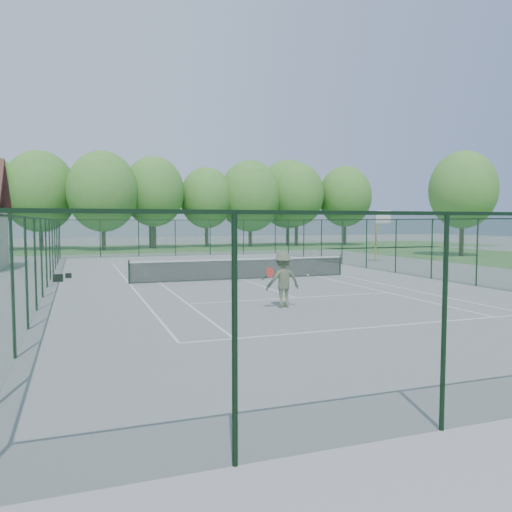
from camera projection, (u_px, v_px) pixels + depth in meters
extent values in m
plane|color=gray|center=(242.00, 279.00, 24.83)|extent=(140.00, 140.00, 0.00)
cube|color=#4D853E|center=(155.00, 248.00, 53.00)|extent=(80.00, 16.00, 0.01)
cube|color=white|center=(191.00, 261.00, 35.99)|extent=(10.97, 0.08, 0.01)
cube|color=white|center=(377.00, 327.00, 13.67)|extent=(10.97, 0.08, 0.01)
cube|color=white|center=(210.00, 268.00, 30.84)|extent=(8.23, 0.08, 0.01)
cube|color=white|center=(295.00, 298.00, 18.82)|extent=(8.23, 0.08, 0.01)
cube|color=white|center=(340.00, 275.00, 26.68)|extent=(0.08, 23.77, 0.01)
cube|color=white|center=(130.00, 284.00, 22.98)|extent=(0.08, 23.77, 0.01)
cube|color=white|center=(317.00, 276.00, 26.22)|extent=(0.08, 23.77, 0.01)
cube|color=white|center=(159.00, 283.00, 23.45)|extent=(0.08, 23.77, 0.01)
cube|color=white|center=(242.00, 279.00, 24.83)|extent=(0.08, 12.80, 0.01)
cylinder|color=black|center=(129.00, 272.00, 22.94)|extent=(0.08, 0.08, 1.10)
cylinder|color=black|center=(340.00, 265.00, 26.64)|extent=(0.08, 0.08, 1.10)
cube|color=black|center=(242.00, 269.00, 24.80)|extent=(11.00, 0.02, 0.96)
cube|color=white|center=(242.00, 259.00, 24.76)|extent=(11.00, 0.05, 0.07)
cube|color=#1C3E25|center=(175.00, 238.00, 41.63)|extent=(18.00, 0.02, 3.00)
cube|color=#1C3E25|center=(396.00, 246.00, 27.76)|extent=(0.02, 36.00, 3.00)
cube|color=#1C3E25|center=(46.00, 253.00, 21.70)|extent=(0.02, 36.00, 3.00)
cube|color=black|center=(175.00, 220.00, 41.53)|extent=(18.00, 0.05, 0.05)
cube|color=black|center=(396.00, 219.00, 27.65)|extent=(0.05, 36.00, 0.05)
cube|color=black|center=(45.00, 219.00, 21.59)|extent=(0.05, 36.00, 0.05)
cylinder|color=#3B2E1F|center=(154.00, 229.00, 52.86)|extent=(0.40, 0.40, 4.20)
ellipsoid|color=#4A8733|center=(154.00, 192.00, 52.58)|extent=(6.40, 6.40, 7.40)
cylinder|color=#3B2E1F|center=(296.00, 228.00, 58.41)|extent=(0.40, 0.40, 4.20)
ellipsoid|color=#4A8733|center=(297.00, 195.00, 58.14)|extent=(6.40, 6.40, 7.40)
cylinder|color=gold|center=(376.00, 237.00, 35.86)|extent=(0.12, 0.12, 3.50)
cube|color=gold|center=(380.00, 215.00, 35.33)|extent=(0.08, 0.90, 0.08)
cube|color=white|center=(383.00, 217.00, 34.92)|extent=(1.20, 0.05, 0.90)
torus|color=#CD4510|center=(385.00, 219.00, 34.71)|extent=(0.48, 0.48, 0.02)
cylinder|color=#3B2E1F|center=(462.00, 233.00, 41.29)|extent=(0.37, 0.37, 3.84)
ellipsoid|color=#4A8733|center=(463.00, 190.00, 41.05)|extent=(5.48, 5.48, 6.39)
cube|color=black|center=(58.00, 278.00, 23.89)|extent=(0.47, 0.31, 0.36)
cube|color=black|center=(68.00, 276.00, 25.44)|extent=(0.31, 0.19, 0.24)
imported|color=#595F45|center=(283.00, 280.00, 16.75)|extent=(1.23, 0.74, 1.86)
sphere|color=yellow|center=(308.00, 275.00, 17.50)|extent=(0.07, 0.07, 0.07)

